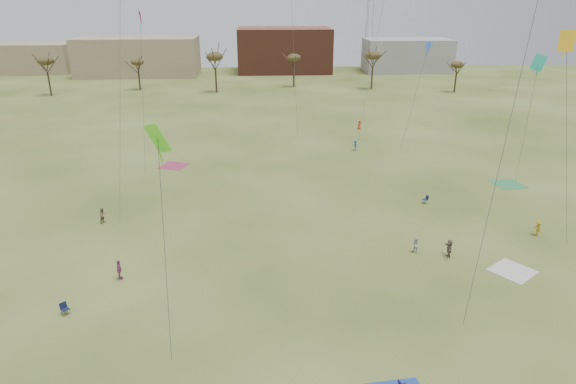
{
  "coord_description": "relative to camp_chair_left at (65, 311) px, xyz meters",
  "views": [
    {
      "loc": [
        -2.15,
        -26.27,
        20.76
      ],
      "look_at": [
        0.0,
        12.0,
        5.5
      ],
      "focal_mm": 31.05,
      "sensor_mm": 36.0,
      "label": 1
    }
  ],
  "objects": [
    {
      "name": "ground",
      "position": [
        16.0,
        -3.63,
        -0.26
      ],
      "size": [
        260.0,
        260.0,
        0.0
      ],
      "primitive_type": "plane",
      "color": "#3A4A17",
      "rests_on": "ground"
    },
    {
      "name": "spectator_mid_e",
      "position": [
        26.93,
        7.37,
        0.45
      ],
      "size": [
        0.85,
        0.88,
        1.42
      ],
      "primitive_type": "imported",
      "rotation": [
        0.0,
        0.0,
        5.38
      ],
      "color": "silver",
      "rests_on": "ground"
    },
    {
      "name": "camp_chair_right",
      "position": [
        31.21,
        18.1,
        0.0
      ],
      "size": [
        0.65,
        0.62,
        0.87
      ],
      "rotation": [
        0.0,
        0.0,
        4.96
      ],
      "color": "#151D3B",
      "rests_on": "ground"
    },
    {
      "name": "spectator_fore_c",
      "position": [
        29.56,
        6.56,
        0.53
      ],
      "size": [
        0.59,
        1.5,
        1.58
      ],
      "primitive_type": "imported",
      "rotation": [
        0.0,
        0.0,
        4.63
      ],
      "color": "brown",
      "rests_on": "ground"
    },
    {
      "name": "spectator_mid_d",
      "position": [
        2.62,
        4.48,
        0.56
      ],
      "size": [
        0.62,
        1.03,
        1.65
      ],
      "primitive_type": "imported",
      "rotation": [
        0.0,
        0.0,
        1.81
      ],
      "color": "#9E4174",
      "rests_on": "ground"
    },
    {
      "name": "spectator_fore_b",
      "position": [
        -1.63,
        15.09,
        0.53
      ],
      "size": [
        0.86,
        0.94,
        1.57
      ],
      "primitive_type": "imported",
      "rotation": [
        0.0,
        0.0,
        1.13
      ],
      "color": "#866755",
      "rests_on": "ground"
    },
    {
      "name": "flyer_far_c",
      "position": [
        27.22,
        37.67,
        0.48
      ],
      "size": [
        0.63,
        1.0,
        1.48
      ],
      "primitive_type": "imported",
      "rotation": [
        0.0,
        0.0,
        4.8
      ],
      "color": "navy",
      "rests_on": "ground"
    },
    {
      "name": "flyer_far_b",
      "position": [
        30.11,
        49.6,
        0.5
      ],
      "size": [
        0.89,
        0.82,
        1.52
      ],
      "primitive_type": "imported",
      "rotation": [
        0.0,
        0.0,
        0.61
      ],
      "color": "#C74522",
      "rests_on": "ground"
    },
    {
      "name": "blanket_cream",
      "position": [
        33.91,
        3.93,
        -0.26
      ],
      "size": [
        4.17,
        4.17,
        0.03
      ],
      "primitive_type": "cube",
      "rotation": [
        0.0,
        0.0,
        0.63
      ],
      "color": "silver",
      "rests_on": "ground"
    },
    {
      "name": "building_grey",
      "position": [
        56.0,
        114.37,
        4.24
      ],
      "size": [
        24.0,
        12.0,
        9.0
      ],
      "primitive_type": "cube",
      "color": "gray",
      "rests_on": "ground"
    },
    {
      "name": "building_brick",
      "position": [
        21.0,
        116.37,
        5.74
      ],
      "size": [
        26.0,
        16.0,
        12.0
      ],
      "primitive_type": "cube",
      "color": "brown",
      "rests_on": "ground"
    },
    {
      "name": "radio_tower",
      "position": [
        46.0,
        121.37,
        18.95
      ],
      "size": [
        1.51,
        1.72,
        41.0
      ],
      "color": "#9EA3A8",
      "rests_on": "ground"
    },
    {
      "name": "flyer_mid_b",
      "position": [
        39.14,
        10.05,
        0.48
      ],
      "size": [
        0.63,
        1.0,
        1.48
      ],
      "primitive_type": "imported",
      "rotation": [
        0.0,
        0.0,
        4.8
      ],
      "color": "#AF8B20",
      "rests_on": "ground"
    },
    {
      "name": "camp_chair_left",
      "position": [
        0.0,
        0.0,
        0.0
      ],
      "size": [
        0.74,
        0.74,
        0.87
      ],
      "rotation": [
        0.0,
        0.0,
        0.79
      ],
      "color": "#131935",
      "rests_on": "ground"
    },
    {
      "name": "blanket_olive",
      "position": [
        42.78,
        23.11,
        -0.26
      ],
      "size": [
        3.6,
        3.6,
        0.03
      ],
      "primitive_type": "cube",
      "rotation": [
        0.0,
        0.0,
        1.71
      ],
      "color": "#328A4E",
      "rests_on": "ground"
    },
    {
      "name": "building_tan",
      "position": [
        -19.0,
        111.37,
        4.74
      ],
      "size": [
        32.0,
        14.0,
        10.0
      ],
      "primitive_type": "cube",
      "color": "#937F60",
      "rests_on": "ground"
    },
    {
      "name": "tree_line",
      "position": [
        13.16,
        75.49,
        6.83
      ],
      "size": [
        117.44,
        49.32,
        8.91
      ],
      "color": "#3A2B1E",
      "rests_on": "ground"
    },
    {
      "name": "building_tan_west",
      "position": [
        -49.0,
        118.37,
        3.74
      ],
      "size": [
        20.0,
        12.0,
        8.0
      ],
      "primitive_type": "cube",
      "color": "#937F60",
      "rests_on": "ground"
    },
    {
      "name": "blanket_plum",
      "position": [
        2.47,
        32.2,
        -0.26
      ],
      "size": [
        3.93,
        3.93,
        0.03
      ],
      "primitive_type": "cube",
      "rotation": [
        0.0,
        0.0,
        2.82
      ],
      "color": "#A13155",
      "rests_on": "ground"
    }
  ]
}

